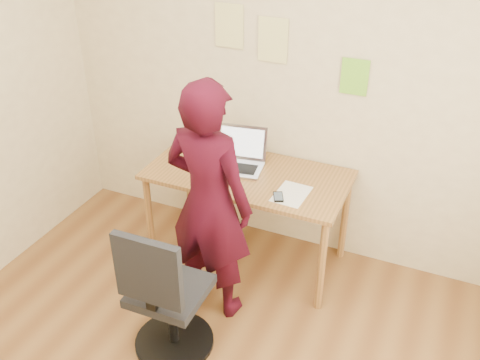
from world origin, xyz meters
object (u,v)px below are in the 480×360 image
at_px(phone, 278,197).
at_px(office_chair, 165,301).
at_px(laptop, 239,159).
at_px(person, 209,203).
at_px(desk, 248,184).

xyz_separation_m(phone, office_chair, (-0.38, -0.82, -0.34)).
distance_m(laptop, phone, 0.50).
distance_m(office_chair, person, 0.64).
xyz_separation_m(desk, office_chair, (-0.08, -1.03, -0.25)).
bearing_deg(person, desk, -86.71).
distance_m(laptop, person, 0.61).
xyz_separation_m(office_chair, person, (0.05, 0.49, 0.40)).
bearing_deg(laptop, person, -92.17).
distance_m(phone, office_chair, 0.97).
relative_size(office_chair, person, 0.59).
bearing_deg(desk, laptop, 144.93).
bearing_deg(phone, office_chair, -139.70).
bearing_deg(person, laptop, -76.71).
relative_size(laptop, office_chair, 0.42).
bearing_deg(office_chair, laptop, 90.08).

